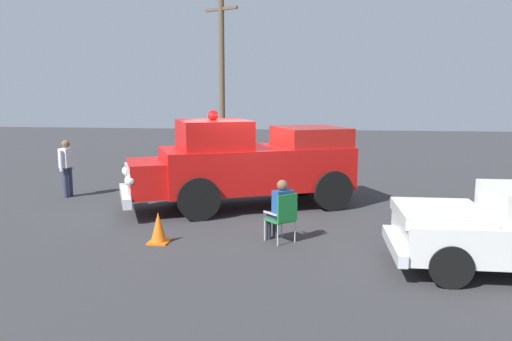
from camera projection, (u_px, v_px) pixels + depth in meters
ground_plane at (231, 210)px, 12.89m from camera, size 60.00×60.00×0.00m
vintage_fire_truck at (248, 163)px, 13.05m from camera, size 4.51×6.31×2.59m
lawn_chair_near_truck at (284, 214)px, 9.94m from camera, size 0.69×0.69×1.02m
spectator_seated at (280, 208)px, 10.03m from camera, size 0.64×0.64×1.29m
spectator_standing at (67, 164)px, 14.40m from camera, size 0.65×0.29×1.68m
utility_pole at (222, 76)px, 22.41m from camera, size 0.79×1.61×7.34m
traffic_cone at (158, 228)px, 9.97m from camera, size 0.40×0.40×0.64m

